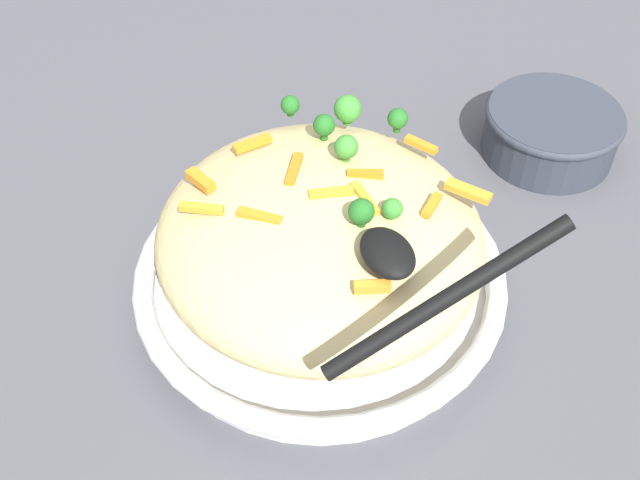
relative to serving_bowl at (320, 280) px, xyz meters
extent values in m
plane|color=#4C4C51|center=(0.00, 0.00, -0.02)|extent=(2.40, 2.40, 0.00)
cylinder|color=silver|center=(0.00, 0.00, -0.01)|extent=(0.32, 0.32, 0.02)
torus|color=silver|center=(0.00, 0.00, 0.01)|extent=(0.35, 0.35, 0.02)
torus|color=black|center=(0.00, 0.00, 0.01)|extent=(0.34, 0.34, 0.00)
ellipsoid|color=#D1BA7A|center=(0.00, 0.00, 0.06)|extent=(0.30, 0.29, 0.09)
cube|color=orange|center=(0.10, 0.03, 0.10)|extent=(0.01, 0.04, 0.01)
cube|color=orange|center=(-0.04, -0.12, 0.10)|extent=(0.04, 0.03, 0.01)
cube|color=orange|center=(-0.04, -0.09, 0.10)|extent=(0.02, 0.03, 0.01)
cube|color=orange|center=(0.00, -0.01, 0.11)|extent=(0.02, 0.04, 0.01)
cube|color=orange|center=(0.00, 0.05, 0.10)|extent=(0.03, 0.03, 0.01)
cube|color=orange|center=(0.03, -0.11, 0.10)|extent=(0.03, 0.02, 0.01)
cube|color=orange|center=(-0.02, -0.03, 0.11)|extent=(0.04, 0.01, 0.01)
cube|color=orange|center=(0.06, 0.09, 0.10)|extent=(0.03, 0.02, 0.01)
cube|color=orange|center=(0.01, -0.05, 0.11)|extent=(0.02, 0.03, 0.01)
cube|color=orange|center=(0.03, 0.10, 0.10)|extent=(0.03, 0.04, 0.01)
cube|color=orange|center=(-0.10, 0.00, 0.10)|extent=(0.02, 0.03, 0.01)
cube|color=orange|center=(0.04, 0.01, 0.11)|extent=(0.04, 0.03, 0.01)
cylinder|color=#377928|center=(0.04, -0.04, 0.11)|extent=(0.01, 0.01, 0.01)
sphere|color=#3D8E33|center=(0.04, -0.04, 0.12)|extent=(0.02, 0.02, 0.02)
cylinder|color=#205B1C|center=(0.06, -0.10, 0.10)|extent=(0.01, 0.01, 0.01)
sphere|color=#236B23|center=(0.06, -0.10, 0.11)|extent=(0.02, 0.02, 0.02)
cylinder|color=#377928|center=(-0.04, -0.05, 0.10)|extent=(0.01, 0.01, 0.00)
sphere|color=#3D8E33|center=(-0.04, -0.05, 0.11)|extent=(0.02, 0.02, 0.02)
cylinder|color=#205B1C|center=(-0.04, -0.02, 0.11)|extent=(0.01, 0.01, 0.01)
sphere|color=#236B23|center=(-0.04, -0.02, 0.12)|extent=(0.02, 0.02, 0.02)
cylinder|color=#205B1C|center=(0.12, -0.02, 0.10)|extent=(0.01, 0.01, 0.01)
sphere|color=#236B23|center=(0.12, -0.02, 0.11)|extent=(0.02, 0.02, 0.02)
cylinder|color=#377928|center=(0.09, -0.07, 0.10)|extent=(0.01, 0.01, 0.01)
sphere|color=#3D8E33|center=(0.09, -0.07, 0.12)|extent=(0.03, 0.03, 0.03)
cylinder|color=#205B1C|center=(0.08, -0.04, 0.10)|extent=(0.01, 0.01, 0.01)
sphere|color=#236B23|center=(0.08, -0.04, 0.12)|extent=(0.02, 0.02, 0.02)
ellipsoid|color=black|center=(-0.09, -0.02, 0.12)|extent=(0.06, 0.04, 0.02)
cylinder|color=black|center=(-0.17, -0.02, 0.16)|extent=(0.02, 0.18, 0.09)
cylinder|color=#333842|center=(0.10, -0.32, 0.01)|extent=(0.15, 0.15, 0.06)
torus|color=#333842|center=(0.10, -0.32, 0.03)|extent=(0.15, 0.15, 0.01)
camera|label=1|loc=(-0.44, 0.18, 0.55)|focal=43.54mm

